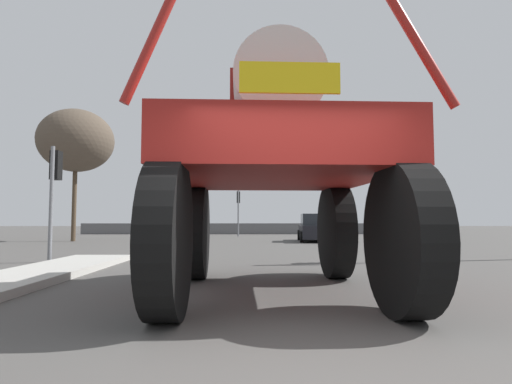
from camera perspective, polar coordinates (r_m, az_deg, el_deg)
The scene contains 9 objects.
ground_plane at distance 21.31m, azimuth 0.82°, elevation -7.03°, with size 120.00×120.00×0.00m, color #4C4947.
median_island at distance 8.99m, azimuth -30.46°, elevation -10.39°, with size 1.63×9.45×0.15m, color #B2AFA8.
oversize_sprayer at distance 6.79m, azimuth 2.49°, elevation 3.31°, with size 4.09×5.50×4.62m.
sedan_ahead at distance 23.34m, azimuth 8.20°, elevation -4.96°, with size 2.09×4.20×1.52m.
traffic_signal_near_left at distance 13.26m, azimuth -25.85°, elevation 1.73°, with size 0.24×0.54×3.27m.
traffic_signal_near_right at distance 12.89m, azimuth 20.77°, elevation 1.88°, with size 0.24×0.54×3.31m.
traffic_signal_far_left at distance 30.17m, azimuth -2.43°, elevation -1.46°, with size 0.24×0.55×3.35m.
bare_tree_left at distance 25.76m, azimuth -23.43°, elevation 6.45°, with size 4.15×4.15×7.42m.
roadside_barrier at distance 34.83m, azimuth 0.24°, elevation -5.05°, with size 29.35×0.24×0.90m, color #59595B.
Camera 1 is at (-0.55, -3.27, 1.18)m, focal length 29.20 mm.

